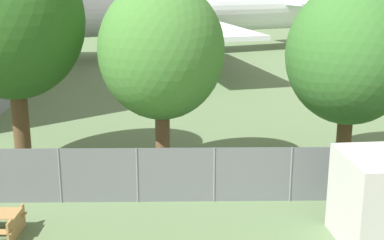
{
  "coord_description": "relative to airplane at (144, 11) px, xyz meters",
  "views": [
    {
      "loc": [
        -1.01,
        -5.72,
        7.41
      ],
      "look_at": [
        -0.69,
        13.78,
        2.0
      ],
      "focal_mm": 50.0,
      "sensor_mm": 36.0,
      "label": 1
    }
  ],
  "objects": [
    {
      "name": "perimeter_fence",
      "position": [
        4.47,
        -32.21,
        -3.08
      ],
      "size": [
        56.07,
        0.07,
        1.89
      ],
      "color": "slate",
      "rests_on": "ground"
    },
    {
      "name": "airplane",
      "position": [
        0.0,
        0.0,
        0.0
      ],
      "size": [
        41.75,
        33.77,
        12.6
      ],
      "rotation": [
        0.0,
        0.0,
        -2.76
      ],
      "color": "white",
      "rests_on": "ground"
    },
    {
      "name": "tree_behind_benches",
      "position": [
        2.69,
        -29.98,
        0.7
      ],
      "size": [
        4.46,
        4.46,
        7.2
      ],
      "color": "brown",
      "rests_on": "ground"
    },
    {
      "name": "tree_near_hangar",
      "position": [
        9.63,
        -29.19,
        0.44
      ],
      "size": [
        4.78,
        4.78,
        7.12
      ],
      "color": "brown",
      "rests_on": "ground"
    },
    {
      "name": "tree_left_of_cabin",
      "position": [
        -2.65,
        -29.31,
        1.69
      ],
      "size": [
        5.18,
        5.18,
        8.6
      ],
      "color": "brown",
      "rests_on": "ground"
    }
  ]
}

